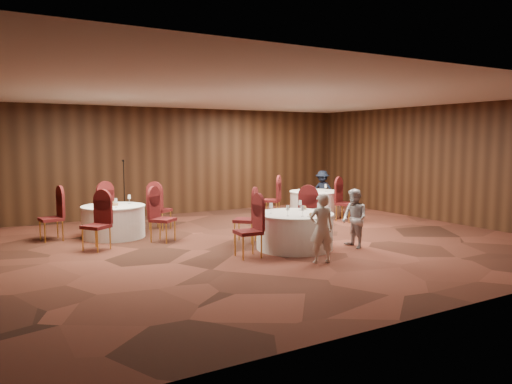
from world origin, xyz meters
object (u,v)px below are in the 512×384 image
table_left (114,221)px  woman_a (322,228)px  woman_b (354,218)px  man_c (322,190)px  table_main (295,231)px  mic_stand (125,204)px  table_right (315,203)px

table_left → woman_a: bearing=-58.7°
woman_b → man_c: (2.94, 4.84, 0.02)m
table_main → mic_stand: 5.46m
woman_b → man_c: 5.66m
woman_b → mic_stand: bearing=-144.4°
table_main → mic_stand: bearing=112.8°
table_main → table_left: (-2.91, 3.11, -0.00)m
table_right → woman_a: bearing=-126.1°
man_c → table_main: bearing=-74.0°
woman_a → woman_b: 1.54m
mic_stand → woman_b: 6.47m
mic_stand → man_c: 6.23m
woman_a → mic_stand: bearing=-56.1°
mic_stand → man_c: bearing=-7.0°
table_left → table_right: size_ratio=0.95×
table_left → mic_stand: 2.09m
table_left → table_right: 5.99m
table_right → man_c: bearing=43.3°
table_right → woman_a: woman_a is taller
table_main → table_left: bearing=133.1°
mic_stand → woman_b: mic_stand is taller
table_main → table_right: (3.07, 3.34, 0.00)m
table_main → woman_a: woman_a is taller
table_right → man_c: man_c is taller
mic_stand → woman_a: size_ratio=1.34×
table_main → woman_b: woman_b is taller
table_main → table_right: same height
table_left → table_right: bearing=2.1°
table_main → table_right: 4.53m
table_main → man_c: size_ratio=1.27×
table_left → mic_stand: bearing=67.4°
table_left → woman_b: (4.03, -3.68, 0.24)m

